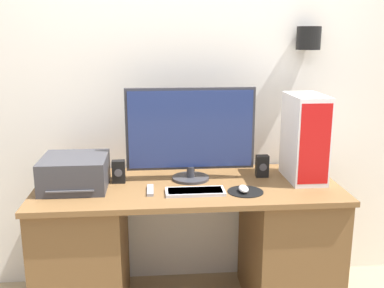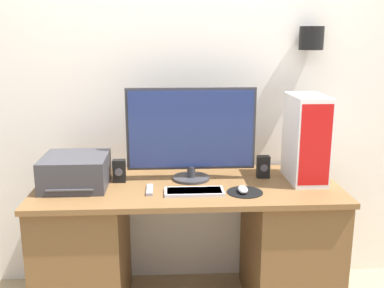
% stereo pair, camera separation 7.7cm
% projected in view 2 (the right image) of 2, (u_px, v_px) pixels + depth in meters
% --- Properties ---
extents(wall_back, '(6.40, 0.20, 2.70)m').
position_uv_depth(wall_back, '(185.00, 80.00, 2.84)').
color(wall_back, white).
rests_on(wall_back, ground_plane).
extents(desk, '(1.72, 0.71, 0.80)m').
position_uv_depth(desk, '(188.00, 246.00, 2.67)').
color(desk, brown).
rests_on(desk, ground_plane).
extents(monitor, '(0.75, 0.22, 0.54)m').
position_uv_depth(monitor, '(191.00, 132.00, 2.60)').
color(monitor, '#333338').
rests_on(monitor, desk).
extents(keyboard, '(0.32, 0.13, 0.02)m').
position_uv_depth(keyboard, '(194.00, 192.00, 2.42)').
color(keyboard, silver).
rests_on(keyboard, desk).
extents(mousepad, '(0.20, 0.20, 0.00)m').
position_uv_depth(mousepad, '(245.00, 192.00, 2.44)').
color(mousepad, black).
rests_on(mousepad, desk).
extents(mouse, '(0.05, 0.10, 0.03)m').
position_uv_depth(mouse, '(243.00, 189.00, 2.42)').
color(mouse, silver).
rests_on(mouse, mousepad).
extents(computer_tower, '(0.19, 0.34, 0.50)m').
position_uv_depth(computer_tower, '(306.00, 139.00, 2.59)').
color(computer_tower, white).
rests_on(computer_tower, desk).
extents(printer, '(0.36, 0.36, 0.18)m').
position_uv_depth(printer, '(76.00, 171.00, 2.52)').
color(printer, '#38383D').
rests_on(printer, desk).
extents(speaker_left, '(0.07, 0.05, 0.13)m').
position_uv_depth(speaker_left, '(119.00, 171.00, 2.60)').
color(speaker_left, black).
rests_on(speaker_left, desk).
extents(speaker_right, '(0.07, 0.05, 0.13)m').
position_uv_depth(speaker_right, '(263.00, 167.00, 2.68)').
color(speaker_right, black).
rests_on(speaker_right, desk).
extents(remote_control, '(0.03, 0.16, 0.02)m').
position_uv_depth(remote_control, '(150.00, 190.00, 2.46)').
color(remote_control, gray).
rests_on(remote_control, desk).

